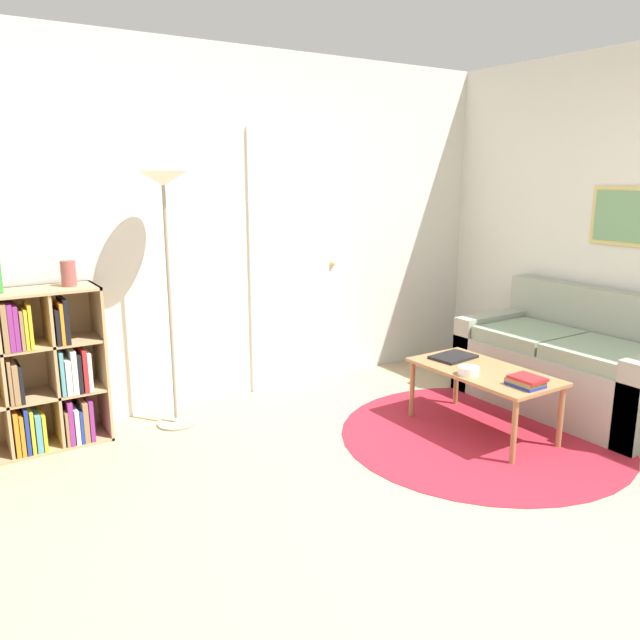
{
  "coord_description": "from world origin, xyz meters",
  "views": [
    {
      "loc": [
        -2.08,
        -1.55,
        1.7
      ],
      "look_at": [
        -0.1,
        1.5,
        0.85
      ],
      "focal_mm": 35.0,
      "sensor_mm": 36.0,
      "label": 1
    }
  ],
  "objects": [
    {
      "name": "rug",
      "position": [
        0.95,
        1.11,
        0.0
      ],
      "size": [
        1.89,
        1.89,
        0.01
      ],
      "color": "maroon",
      "rests_on": "ground_plane"
    },
    {
      "name": "bookshelf",
      "position": [
        -1.59,
        2.53,
        0.48
      ],
      "size": [
        0.91,
        0.34,
        1.02
      ],
      "color": "tan",
      "rests_on": "ground_plane"
    },
    {
      "name": "laptop",
      "position": [
        1.02,
        1.48,
        0.44
      ],
      "size": [
        0.33,
        0.25,
        0.02
      ],
      "color": "black",
      "rests_on": "coffee_table"
    },
    {
      "name": "couch",
      "position": [
        1.92,
        1.13,
        0.3
      ],
      "size": [
        0.82,
        1.55,
        0.87
      ],
      "color": "gray",
      "rests_on": "ground_plane"
    },
    {
      "name": "ground_plane",
      "position": [
        0.0,
        0.0,
        0.0
      ],
      "size": [
        14.0,
        14.0,
        0.0
      ],
      "primitive_type": "plane",
      "color": "tan"
    },
    {
      "name": "coffee_table",
      "position": [
        1.0,
        1.18,
        0.39
      ],
      "size": [
        0.52,
        0.99,
        0.43
      ],
      "color": "#996B42",
      "rests_on": "ground_plane"
    },
    {
      "name": "floor_lamp",
      "position": [
        -0.7,
        2.41,
        1.47
      ],
      "size": [
        0.32,
        0.32,
        1.73
      ],
      "color": "gray",
      "rests_on": "ground_plane"
    },
    {
      "name": "bowl",
      "position": [
        0.83,
        1.15,
        0.46
      ],
      "size": [
        0.14,
        0.14,
        0.05
      ],
      "color": "silver",
      "rests_on": "coffee_table"
    },
    {
      "name": "book_stack_on_table",
      "position": [
        0.96,
        0.8,
        0.46
      ],
      "size": [
        0.16,
        0.21,
        0.06
      ],
      "color": "navy",
      "rests_on": "coffee_table"
    },
    {
      "name": "wall_right",
      "position": [
        2.3,
        1.36,
        1.3
      ],
      "size": [
        0.08,
        5.72,
        2.6
      ],
      "color": "silver",
      "rests_on": "ground_plane"
    },
    {
      "name": "wall_back",
      "position": [
        0.02,
        2.74,
        1.29
      ],
      "size": [
        7.56,
        0.11,
        2.6
      ],
      "color": "silver",
      "rests_on": "ground_plane"
    },
    {
      "name": "vase_on_shelf",
      "position": [
        -1.3,
        2.53,
        1.1
      ],
      "size": [
        0.09,
        0.09,
        0.16
      ],
      "color": "#934C47",
      "rests_on": "bookshelf"
    }
  ]
}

